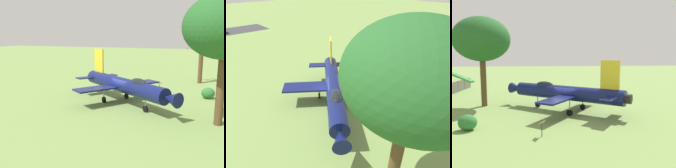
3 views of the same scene
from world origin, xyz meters
TOP-DOWN VIEW (x-y plane):
  - ground_plane at (0.00, 0.00)m, footprint 200.00×200.00m
  - display_jet at (-0.20, -0.28)m, footprint 10.26×12.46m
  - palm_tree at (14.23, -6.95)m, footprint 3.92×4.17m
  - shrub_near_fence at (5.12, -8.17)m, footprint 1.21×1.42m
  - info_plaque at (7.10, -2.50)m, footprint 0.70×0.58m

SIDE VIEW (x-z plane):
  - ground_plane at x=0.00m, z-range 0.00..0.00m
  - shrub_near_fence at x=5.12m, z-range 0.00..1.21m
  - info_plaque at x=7.10m, z-range 0.28..1.43m
  - display_jet at x=-0.20m, z-range -0.68..4.59m
  - palm_tree at x=14.23m, z-range 0.03..5.94m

